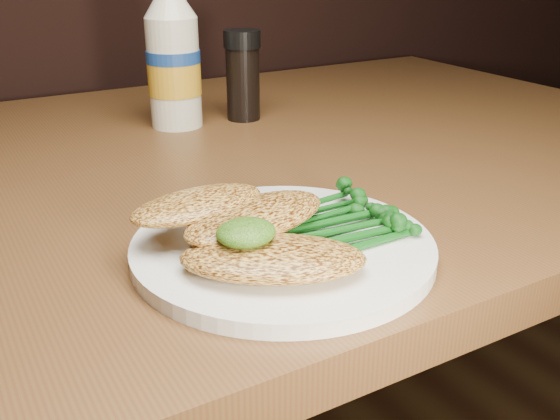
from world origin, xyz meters
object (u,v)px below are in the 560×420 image
dining_table (256,395)px  pepper_grinder (243,76)px  plate (283,247)px  mayo_bottle (173,51)px

dining_table → pepper_grinder: 0.45m
plate → pepper_grinder: 0.42m
mayo_bottle → pepper_grinder: bearing=-8.6°
dining_table → mayo_bottle: (-0.04, 0.13, 0.47)m
dining_table → mayo_bottle: bearing=107.5°
dining_table → mayo_bottle: 0.49m
pepper_grinder → mayo_bottle: bearing=171.4°
dining_table → pepper_grinder: bearing=67.0°
plate → pepper_grinder: (0.16, 0.39, 0.05)m
mayo_bottle → plate: bearing=-99.9°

